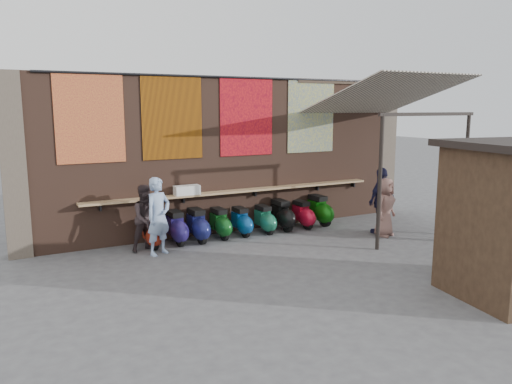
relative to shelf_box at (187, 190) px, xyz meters
The scene contains 32 objects.
ground 2.98m from the shelf_box, 57.93° to the right, with size 70.00×70.00×0.00m, color #474749.
brick_wall 1.68m from the shelf_box, 15.51° to the left, with size 10.00×0.40×4.00m, color brown.
pier_left 3.86m from the shelf_box, behind, with size 0.50×0.50×4.00m, color #4C4238.
pier_right 6.70m from the shelf_box, ahead, with size 0.50×0.50×4.00m, color #4C4238.
eating_counter 1.45m from the shelf_box, ahead, with size 8.00×0.32×0.05m, color #9E7A51.
shelf_box is the anchor object (origin of this frame).
tapestry_redgold 2.79m from the shelf_box, behind, with size 1.50×0.02×2.00m, color maroon.
tapestry_sun 1.79m from the shelf_box, 145.20° to the left, with size 1.50×0.02×2.00m, color #BA5E0A.
tapestry_orange 2.48m from the shelf_box, ahead, with size 1.50×0.02×2.00m, color red.
tapestry_multi 4.14m from the shelf_box, ahead, with size 1.50×0.02×2.00m, color #2B499F.
hang_rail 3.10m from the shelf_box, ahead, with size 0.06×0.06×9.50m, color black.
scooter_stool_0 1.38m from the shelf_box, 162.88° to the right, with size 0.33×0.73×0.69m, color #AA2A16, non-canonical shape.
scooter_stool_1 0.97m from the shelf_box, 144.62° to the right, with size 0.38×0.83×0.79m, color navy, non-canonical shape.
scooter_stool_2 0.91m from the shelf_box, 67.98° to the right, with size 0.38×0.84×0.80m, color #161A53, non-canonical shape.
scooter_stool_3 1.18m from the shelf_box, 19.89° to the right, with size 0.35×0.79×0.75m, color #0F4D18, non-canonical shape.
scooter_stool_4 1.63m from the shelf_box, 12.19° to the right, with size 0.34×0.75×0.72m, color navy, non-canonical shape.
scooter_stool_5 2.20m from the shelf_box, ahead, with size 0.34×0.75×0.72m, color #1A6849, non-canonical shape.
scooter_stool_6 2.70m from the shelf_box, ahead, with size 0.38×0.84×0.80m, color black, non-canonical shape.
scooter_stool_7 3.31m from the shelf_box, ahead, with size 0.35×0.77×0.73m, color #B10D26, non-canonical shape.
scooter_stool_8 3.87m from the shelf_box, ahead, with size 0.39×0.86×0.82m, color #0D560C, non-canonical shape.
diner_left 1.40m from the shelf_box, 138.19° to the right, with size 0.63×0.42×1.73m, color #90AAD2.
diner_right 1.35m from the shelf_box, 156.51° to the right, with size 0.74×0.58×1.53m, color #2E2426.
shopper_navy 5.00m from the shelf_box, 20.71° to the right, with size 1.01×0.42×1.72m, color black.
shopper_grey 6.54m from the shelf_box, 29.27° to the right, with size 1.03×0.59×1.59m, color #57575C.
shopper_tan 5.00m from the shelf_box, 24.15° to the right, with size 0.73×0.47×1.49m, color #875E56.
stall_sign 6.69m from the shelf_box, 53.13° to the right, with size 1.20×0.04×0.50m, color gold.
stall_shelf 6.67m from the shelf_box, 53.13° to the right, with size 1.97×0.10×0.06m, color #473321.
awning_canvas 5.63m from the shelf_box, 15.82° to the right, with size 3.20×3.40×0.03m, color beige.
awning_ledger 5.64m from the shelf_box, ahead, with size 3.30×0.08×0.12m, color #33261C.
awning_header 6.02m from the shelf_box, 30.41° to the right, with size 3.00×0.08×0.08m, color black.
awning_post_left 4.59m from the shelf_box, 39.32° to the right, with size 0.09×0.09×3.10m, color black.
awning_post_right 6.98m from the shelf_box, 24.58° to the right, with size 0.09×0.09×3.10m, color black.
Camera 1 is at (-5.61, -9.10, 3.25)m, focal length 35.00 mm.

